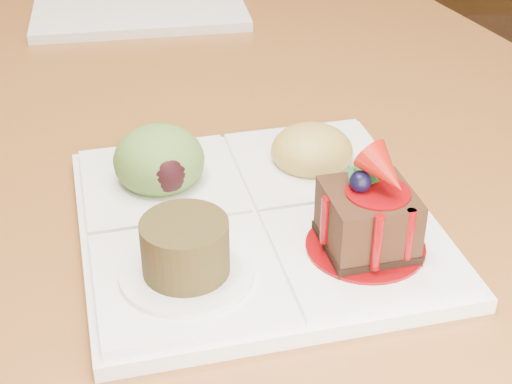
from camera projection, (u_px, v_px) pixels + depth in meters
name	position (u px, v px, depth m)	size (l,w,h in m)	color
dining_table	(76.00, 117.00, 0.91)	(1.00, 1.80, 0.75)	brown
sampler_plate	(252.00, 206.00, 0.60)	(0.30, 0.30, 0.10)	white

